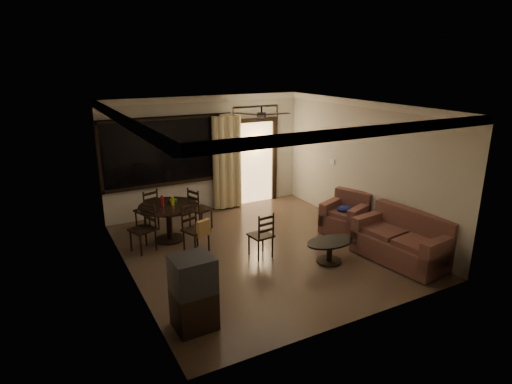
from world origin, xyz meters
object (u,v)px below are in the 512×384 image
dining_chair_east (200,216)px  sofa (403,242)px  dining_chair_west (144,237)px  dining_chair_north (148,218)px  tv_cabinet (193,293)px  side_chair (261,243)px  dining_chair_south (196,237)px  armchair (347,216)px  coffee_table (330,248)px  dining_table (169,213)px

dining_chair_east → sofa: 4.27m
dining_chair_west → dining_chair_north: same height
tv_cabinet → side_chair: bearing=37.0°
dining_chair_east → dining_chair_south: (-0.50, -1.09, 0.02)m
tv_cabinet → sofa: bearing=0.1°
side_chair → sofa: bearing=142.7°
tv_cabinet → sofa: 4.17m
armchair → dining_chair_east: bearing=127.2°
dining_chair_east → coffee_table: 3.07m
dining_chair_south → tv_cabinet: bearing=-131.0°
dining_chair_south → sofa: bearing=-53.3°
armchair → dining_chair_west: bearing=143.6°
armchair → coffee_table: (-1.23, -1.01, -0.07)m
dining_table → tv_cabinet: size_ratio=1.12×
dining_chair_west → sofa: size_ratio=0.53×
dining_table → armchair: bearing=-21.3°
dining_table → side_chair: bearing=-50.7°
dining_chair_south → tv_cabinet: (-0.90, -2.32, 0.23)m
dining_table → dining_chair_west: 0.74m
dining_chair_west → sofa: 4.95m
dining_chair_west → coffee_table: dining_chair_west is taller
dining_chair_south → coffee_table: size_ratio=1.00×
dining_chair_east → dining_chair_west: bearing=92.4°
tv_cabinet → sofa: (4.16, 0.15, -0.18)m
armchair → dining_chair_south: bearing=148.4°
dining_chair_south → side_chair: (1.01, -0.77, -0.04)m
dining_chair_east → tv_cabinet: 3.69m
dining_chair_north → side_chair: dining_chair_north is taller
dining_chair_south → tv_cabinet: tv_cabinet is taller
dining_chair_north → side_chair: bearing=104.2°
coffee_table → dining_chair_south: bearing=141.7°
side_chair → dining_chair_south: bearing=-43.1°
dining_chair_west → dining_chair_south: size_ratio=1.00×
dining_chair_west → dining_chair_south: (0.89, -0.52, 0.02)m
dining_chair_south → coffee_table: bearing=-58.0°
dining_chair_north → coffee_table: size_ratio=1.00×
sofa → armchair: size_ratio=1.63×
dining_chair_south → dining_chair_north: bearing=90.0°
dining_chair_north → coffee_table: bearing=109.6°
dining_table → armchair: (3.53, -1.38, -0.24)m
dining_chair_south → dining_chair_north: same height
side_chair → coffee_table: bearing=135.3°
dining_table → dining_chair_west: dining_table is taller
dining_table → coffee_table: (2.30, -2.39, -0.32)m
tv_cabinet → armchair: bearing=20.9°
dining_chair_south → sofa: (3.26, -2.17, 0.06)m
dining_chair_south → armchair: (3.24, -0.57, 0.05)m
dining_chair_east → tv_cabinet: (-1.40, -3.41, 0.26)m
armchair → dining_table: bearing=137.1°
coffee_table → side_chair: side_chair is taller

